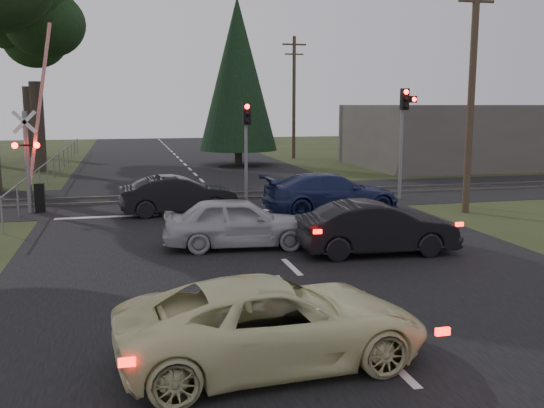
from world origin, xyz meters
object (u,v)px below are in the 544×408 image
object	(u,v)px
crossing_signal	(34,158)
dark_hatchback	(377,228)
silver_car	(238,222)
utility_pole_far	(235,98)
utility_pole_mid	(294,95)
cream_coupe	(273,322)
traffic_signal_center	(246,134)
dark_car_far	(179,195)
utility_pole_near	(472,85)
traffic_signal_right	(404,122)
blue_sedan	(331,193)

from	to	relation	value
crossing_signal	dark_hatchback	xyz separation A→B (m)	(9.91, -8.99, -1.34)
silver_car	utility_pole_far	bearing A→B (deg)	-4.71
utility_pole_mid	dark_hatchback	xyz separation A→B (m)	(-5.86, -29.20, -4.01)
utility_pole_far	cream_coupe	world-z (taller)	utility_pole_far
crossing_signal	traffic_signal_center	world-z (taller)	crossing_signal
traffic_signal_center	dark_car_far	world-z (taller)	traffic_signal_center
utility_pole_near	dark_car_far	bearing A→B (deg)	168.05
traffic_signal_center	dark_hatchback	distance (m)	10.23
utility_pole_near	cream_coupe	distance (m)	15.93
dark_hatchback	utility_pole_far	bearing A→B (deg)	-2.95
traffic_signal_right	utility_pole_near	bearing A→B (deg)	-74.66
traffic_signal_right	utility_pole_mid	bearing A→B (deg)	87.34
crossing_signal	utility_pole_far	world-z (taller)	utility_pole_far
utility_pole_near	utility_pole_mid	xyz separation A→B (m)	(0.00, 24.00, 0.00)
traffic_signal_right	utility_pole_mid	size ratio (longest dim) A/B	0.52
silver_car	blue_sedan	xyz separation A→B (m)	(4.38, 4.57, 0.03)
cream_coupe	crossing_signal	bearing A→B (deg)	15.55
dark_hatchback	blue_sedan	size ratio (longest dim) A/B	0.84
traffic_signal_right	dark_car_far	distance (m)	10.05
utility_pole_near	utility_pole_mid	size ratio (longest dim) A/B	1.00
utility_pole_near	blue_sedan	bearing A→B (deg)	168.50
blue_sedan	dark_car_far	world-z (taller)	blue_sedan
crossing_signal	traffic_signal_right	distance (m)	14.88
utility_pole_near	utility_pole_mid	distance (m)	24.00
cream_coupe	dark_hatchback	xyz separation A→B (m)	(4.45, 6.24, 0.03)
utility_pole_far	blue_sedan	distance (m)	48.40
utility_pole_far	cream_coupe	xyz separation A→B (m)	(-10.32, -60.44, -4.05)
cream_coupe	blue_sedan	world-z (taller)	blue_sedan
crossing_signal	traffic_signal_center	xyz separation A→B (m)	(8.27, 0.89, 0.75)
traffic_signal_center	silver_car	distance (m)	8.70
traffic_signal_right	dark_hatchback	distance (m)	10.30
crossing_signal	traffic_signal_right	size ratio (longest dim) A/B	1.48
utility_pole_near	blue_sedan	xyz separation A→B (m)	(-5.02, 1.02, -3.97)
cream_coupe	silver_car	xyz separation A→B (m)	(0.92, 7.89, 0.05)
traffic_signal_center	utility_pole_near	bearing A→B (deg)	-31.95
cream_coupe	dark_hatchback	world-z (taller)	dark_hatchback
dark_hatchback	cream_coupe	bearing A→B (deg)	147.72
utility_pole_near	silver_car	bearing A→B (deg)	-159.30
traffic_signal_right	utility_pole_far	bearing A→B (deg)	88.80
utility_pole_near	dark_hatchback	world-z (taller)	utility_pole_near
crossing_signal	cream_coupe	world-z (taller)	crossing_signal
utility_pole_near	dark_car_far	distance (m)	11.54
traffic_signal_right	traffic_signal_center	bearing A→B (deg)	169.59
crossing_signal	silver_car	size ratio (longest dim) A/B	1.64
crossing_signal	traffic_signal_center	distance (m)	8.36
traffic_signal_center	cream_coupe	xyz separation A→B (m)	(-2.82, -16.12, -2.13)
crossing_signal	utility_pole_near	xyz separation A→B (m)	(15.77, -3.79, 2.67)
dark_hatchback	blue_sedan	xyz separation A→B (m)	(0.85, 6.22, 0.04)
dark_hatchback	blue_sedan	distance (m)	6.28
cream_coupe	blue_sedan	distance (m)	13.54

